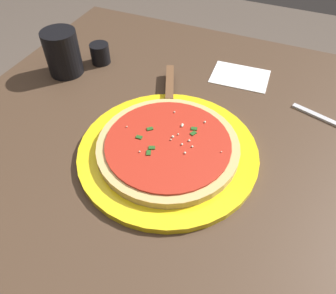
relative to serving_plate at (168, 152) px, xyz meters
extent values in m
plane|color=brown|center=(0.02, -0.04, -0.74)|extent=(5.00, 5.00, 0.00)
cube|color=black|center=(-0.38, -0.45, -0.39)|extent=(0.06, 0.06, 0.70)
cube|color=black|center=(0.42, -0.45, -0.39)|extent=(0.06, 0.06, 0.70)
cube|color=#473323|center=(0.02, -0.04, -0.02)|extent=(0.94, 0.95, 0.03)
cylinder|color=yellow|center=(0.00, 0.00, 0.00)|extent=(0.35, 0.35, 0.01)
cylinder|color=#DBB26B|center=(0.00, 0.00, 0.01)|extent=(0.27, 0.27, 0.02)
cylinder|color=red|center=(0.00, 0.00, 0.02)|extent=(0.24, 0.24, 0.00)
sphere|color=#EFEACC|center=(-0.10, -0.01, 0.03)|extent=(0.00, 0.00, 0.00)
sphere|color=#EFEACC|center=(0.04, 0.04, 0.03)|extent=(0.00, 0.00, 0.00)
sphere|color=#EFEACC|center=(-0.03, 0.00, 0.03)|extent=(0.00, 0.00, 0.00)
sphere|color=#EFEACC|center=(-0.04, -0.02, 0.03)|extent=(0.00, 0.00, 0.00)
sphere|color=#EFEACC|center=(0.02, -0.08, 0.03)|extent=(0.00, 0.00, 0.00)
sphere|color=#EFEACC|center=(0.00, -0.02, 0.03)|extent=(0.01, 0.01, 0.01)
sphere|color=#EFEACC|center=(-0.01, -0.05, 0.03)|extent=(0.01, 0.01, 0.01)
sphere|color=#EFEACC|center=(-0.01, -0.05, 0.03)|extent=(0.01, 0.01, 0.01)
sphere|color=#EFEACC|center=(-0.05, -0.01, 0.03)|extent=(0.00, 0.00, 0.00)
sphere|color=#EFEACC|center=(-0.01, -0.03, 0.03)|extent=(0.00, 0.00, 0.00)
sphere|color=#EFEACC|center=(-0.04, 0.01, 0.03)|extent=(0.00, 0.00, 0.00)
sphere|color=#EFEACC|center=(0.09, -0.01, 0.03)|extent=(0.00, 0.00, 0.00)
sphere|color=#EFEACC|center=(0.00, -0.01, 0.03)|extent=(0.00, 0.00, 0.00)
sphere|color=#EFEACC|center=(-0.05, -0.08, 0.03)|extent=(0.00, 0.00, 0.00)
cube|color=#23561E|center=(0.05, -0.02, 0.03)|extent=(0.01, 0.01, 0.00)
cube|color=#23561E|center=(-0.03, -0.05, 0.03)|extent=(0.01, 0.01, 0.00)
cube|color=#23561E|center=(0.02, 0.04, 0.03)|extent=(0.01, 0.01, 0.00)
cube|color=#23561E|center=(-0.04, -0.04, 0.03)|extent=(0.01, 0.01, 0.00)
cube|color=#23561E|center=(0.03, 0.03, 0.03)|extent=(0.01, 0.01, 0.00)
cube|color=#23561E|center=(0.06, 0.01, 0.03)|extent=(0.01, 0.01, 0.00)
cube|color=silver|center=(0.04, -0.09, 0.01)|extent=(0.10, 0.11, 0.00)
cube|color=brown|center=(0.08, -0.19, 0.01)|extent=(0.07, 0.13, 0.01)
cylinder|color=black|center=(0.35, -0.16, 0.05)|extent=(0.08, 0.08, 0.11)
cylinder|color=black|center=(0.29, -0.23, 0.02)|extent=(0.05, 0.05, 0.05)
cube|color=white|center=(-0.06, -0.31, -0.01)|extent=(0.14, 0.11, 0.00)
cube|color=silver|center=(-0.27, -0.23, 0.00)|extent=(0.15, 0.06, 0.00)
camera|label=1|loc=(-0.17, 0.40, 0.47)|focal=35.31mm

